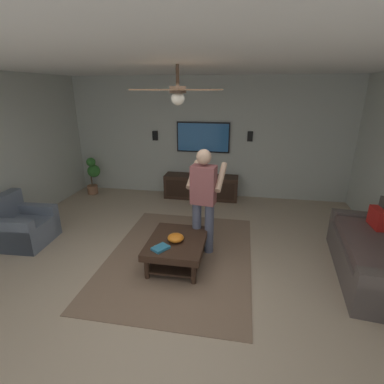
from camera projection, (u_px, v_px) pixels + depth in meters
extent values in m
plane|color=tan|center=(173.00, 279.00, 3.92)|extent=(8.27, 8.27, 0.00)
cube|color=#B2B7AD|center=(207.00, 138.00, 6.71)|extent=(0.10, 6.62, 2.73)
cube|color=white|center=(167.00, 54.00, 2.99)|extent=(7.09, 6.62, 0.10)
cube|color=#7A604C|center=(180.00, 256.00, 4.46)|extent=(2.94, 2.15, 0.01)
cube|color=#564C47|center=(372.00, 262.00, 3.94)|extent=(1.98, 1.04, 0.42)
cube|color=#564C47|center=(358.00, 229.00, 4.69)|extent=(0.27, 0.85, 0.58)
cube|color=brown|center=(369.00, 244.00, 3.87)|extent=(1.56, 0.76, 0.12)
cube|color=red|center=(377.00, 221.00, 4.19)|extent=(0.36, 0.13, 0.36)
cube|color=slate|center=(25.00, 232.00, 4.81)|extent=(0.84, 0.84, 0.40)
cube|color=slate|center=(2.00, 208.00, 4.71)|extent=(0.81, 0.22, 0.42)
cube|color=slate|center=(10.00, 237.00, 4.48)|extent=(0.20, 0.81, 0.56)
cube|color=slate|center=(36.00, 219.00, 5.08)|extent=(0.20, 0.81, 0.56)
cube|color=#332116|center=(177.00, 243.00, 4.16)|extent=(1.00, 0.80, 0.10)
cylinder|color=#332116|center=(203.00, 243.00, 4.57)|extent=(0.07, 0.07, 0.30)
cylinder|color=#332116|center=(164.00, 239.00, 4.67)|extent=(0.07, 0.07, 0.30)
cylinder|color=#332116|center=(194.00, 274.00, 3.79)|extent=(0.07, 0.07, 0.30)
cylinder|color=#332116|center=(147.00, 269.00, 3.89)|extent=(0.07, 0.07, 0.30)
cube|color=black|center=(177.00, 258.00, 4.25)|extent=(0.88, 0.68, 0.03)
cube|color=#332116|center=(201.00, 187.00, 6.78)|extent=(0.44, 1.70, 0.55)
cube|color=black|center=(200.00, 190.00, 6.57)|extent=(0.01, 1.56, 0.39)
cube|color=black|center=(203.00, 137.00, 6.63)|extent=(0.05, 1.22, 0.69)
cube|color=#2C67A9|center=(203.00, 137.00, 6.60)|extent=(0.01, 1.16, 0.63)
cylinder|color=#4C5166|center=(209.00, 229.00, 4.45)|extent=(0.14, 0.14, 0.82)
cylinder|color=#4C5166|center=(197.00, 227.00, 4.51)|extent=(0.14, 0.14, 0.82)
cube|color=#8C4C4C|center=(204.00, 185.00, 4.25)|extent=(0.27, 0.39, 0.58)
sphere|color=tan|center=(204.00, 157.00, 4.10)|extent=(0.22, 0.22, 0.22)
cylinder|color=tan|center=(221.00, 177.00, 4.31)|extent=(0.49, 0.16, 0.37)
cylinder|color=tan|center=(193.00, 174.00, 4.44)|extent=(0.49, 0.16, 0.37)
cube|color=white|center=(210.00, 178.00, 4.59)|extent=(0.05, 0.06, 0.16)
cylinder|color=#9E6B4C|center=(93.00, 189.00, 7.12)|extent=(0.25, 0.25, 0.21)
cylinder|color=brown|center=(91.00, 179.00, 7.03)|extent=(0.03, 0.03, 0.34)
sphere|color=#2D6B28|center=(94.00, 169.00, 7.00)|extent=(0.22, 0.22, 0.22)
sphere|color=#2D6B28|center=(91.00, 162.00, 6.85)|extent=(0.21, 0.21, 0.21)
sphere|color=#2D6B28|center=(94.00, 171.00, 7.00)|extent=(0.30, 0.30, 0.30)
ellipsoid|color=orange|center=(176.00, 238.00, 4.09)|extent=(0.23, 0.23, 0.11)
cube|color=white|center=(158.00, 248.00, 3.89)|extent=(0.14, 0.13, 0.02)
cube|color=teal|center=(161.00, 248.00, 3.89)|extent=(0.27, 0.25, 0.04)
sphere|color=orange|center=(202.00, 171.00, 6.65)|extent=(0.22, 0.22, 0.22)
cube|color=black|center=(250.00, 136.00, 6.44)|extent=(0.06, 0.12, 0.22)
cube|color=black|center=(155.00, 136.00, 6.82)|extent=(0.06, 0.12, 0.22)
cylinder|color=#4C3828|center=(178.00, 77.00, 3.37)|extent=(0.04, 0.04, 0.28)
cylinder|color=#4C3828|center=(178.00, 90.00, 3.42)|extent=(0.20, 0.20, 0.08)
sphere|color=silver|center=(178.00, 99.00, 3.45)|extent=(0.16, 0.16, 0.16)
cube|color=brown|center=(178.00, 90.00, 3.72)|extent=(0.57, 0.23, 0.02)
cube|color=brown|center=(152.00, 90.00, 3.49)|extent=(0.15, 0.56, 0.02)
cube|color=brown|center=(166.00, 90.00, 3.14)|extent=(0.57, 0.22, 0.02)
cube|color=brown|center=(196.00, 90.00, 3.19)|extent=(0.44, 0.51, 0.02)
cube|color=brown|center=(201.00, 90.00, 3.56)|extent=(0.43, 0.52, 0.02)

